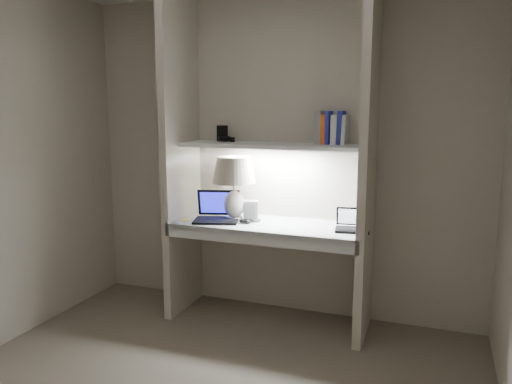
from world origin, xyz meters
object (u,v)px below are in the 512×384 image
at_px(speaker, 251,210).
at_px(laptop_main, 217,214).
at_px(laptop_netbook, 352,225).
at_px(book_row, 332,128).
at_px(table_lamp, 234,177).

bearing_deg(speaker, laptop_main, -173.74).
height_order(laptop_main, laptop_netbook, laptop_main).
xyz_separation_m(laptop_netbook, book_row, (-0.21, 0.19, 0.67)).
bearing_deg(speaker, laptop_netbook, -21.33).
xyz_separation_m(laptop_main, laptop_netbook, (1.04, 0.05, -0.01)).
relative_size(table_lamp, book_row, 2.01).
height_order(laptop_netbook, book_row, book_row).
distance_m(laptop_main, speaker, 0.26).
bearing_deg(table_lamp, laptop_main, -148.33).
relative_size(laptop_main, laptop_netbook, 1.52).
distance_m(laptop_netbook, speaker, 0.80).
height_order(laptop_netbook, speaker, laptop_netbook).
bearing_deg(laptop_main, table_lamp, 16.39).
distance_m(speaker, book_row, 0.88).
bearing_deg(book_row, laptop_main, -163.98).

